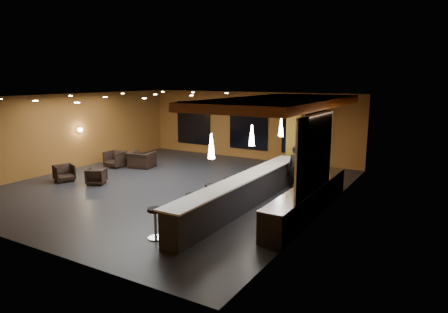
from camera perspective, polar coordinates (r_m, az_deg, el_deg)
The scene contains 35 objects.
floor at distance 15.99m, azimuth -7.13°, elevation -4.35°, with size 12.00×13.00×0.10m, color black.
ceiling at distance 15.43m, azimuth -7.45°, elevation 8.65°, with size 12.00×13.00×0.10m, color black.
wall_back at distance 21.12m, azimuth 3.64°, elevation 4.47°, with size 12.00×0.10×3.50m, color brown.
wall_front at distance 11.27m, azimuth -28.06°, elevation -2.73°, with size 12.00×0.10×3.50m, color brown.
wall_left at distance 19.86m, azimuth -21.27°, elevation 3.31°, with size 0.10×13.00×3.50m, color brown.
wall_right at distance 12.88m, azimuth 14.56°, elevation -0.17°, with size 0.10×13.00×3.50m, color brown.
wood_soffit at distance 14.29m, azimuth 8.03°, elevation 7.68°, with size 3.60×8.00×0.28m, color #A65B30.
window_left at distance 22.82m, azimuth -4.38°, elevation 4.83°, with size 2.20×0.06×2.40m, color black.
window_center at distance 21.03m, azimuth 3.51°, elevation 4.30°, with size 2.20×0.06×2.40m, color black.
window_right at distance 19.87m, azimuth 11.26°, elevation 3.71°, with size 2.20×0.06×2.40m, color black.
tile_backsplash at distance 11.92m, azimuth 12.87°, elevation 0.24°, with size 0.06×3.20×2.40m, color white.
bar_counter at distance 13.13m, azimuth 2.91°, elevation -5.23°, with size 0.60×8.00×1.00m, color black.
bar_top at distance 12.99m, azimuth 2.93°, elevation -3.01°, with size 0.78×8.10×0.05m, color silver.
prep_counter at distance 12.85m, azimuth 11.93°, elevation -6.15°, with size 0.70×6.00×0.86m, color black.
prep_top at distance 12.72m, azimuth 12.01°, elevation -4.19°, with size 0.72×6.00×0.03m, color silver.
wall_shelf_lower at distance 11.85m, azimuth 11.85°, elevation -1.75°, with size 0.30×1.50×0.03m, color silver.
wall_shelf_upper at distance 11.76m, azimuth 11.94°, elevation 0.39°, with size 0.30×1.50×0.03m, color silver.
column at distance 16.99m, azimuth 10.15°, elevation 2.69°, with size 0.60×0.60×3.50m, color brown.
wall_sconce at distance 20.04m, azimuth -19.86°, elevation 3.61°, with size 0.22×0.22×0.22m, color #FFE5B2.
pendant_0 at distance 11.02m, azimuth -1.82°, elevation 1.49°, with size 0.20×0.20×0.70m, color white.
pendant_1 at distance 13.17m, azimuth 4.00°, elevation 3.06°, with size 0.20×0.20×0.70m, color white.
pendant_2 at distance 15.43m, azimuth 8.15°, elevation 4.16°, with size 0.20×0.20×0.70m, color white.
staff_a at distance 15.31m, azimuth 10.18°, elevation -1.66°, with size 0.62×0.41×1.70m, color black.
staff_b at distance 15.58m, azimuth 12.70°, elevation -1.29°, with size 0.89×0.69×1.83m, color black.
staff_c at distance 15.26m, azimuth 13.72°, elevation -1.66°, with size 0.88×0.57×1.80m, color black.
armchair_a at distance 17.75m, azimuth -21.87°, elevation -2.20°, with size 0.74×0.76×0.69m, color black.
armchair_b at distance 16.83m, azimuth -17.77°, elevation -2.70°, with size 0.70×0.72×0.65m, color black.
armchair_c at distance 19.78m, azimuth -15.26°, elevation -0.36°, with size 0.83×0.85×0.78m, color black.
armchair_d at distance 19.39m, azimuth -11.74°, elevation -0.46°, with size 1.16×1.01×0.75m, color black.
bar_stool_0 at distance 10.81m, azimuth -9.79°, elevation -8.81°, with size 0.43×0.43×0.84m.
bar_stool_1 at distance 11.85m, azimuth -4.54°, elevation -6.81°, with size 0.44×0.44×0.86m.
bar_stool_2 at distance 12.94m, azimuth -1.85°, elevation -5.31°, with size 0.42×0.42×0.83m.
bar_stool_3 at distance 13.97m, azimuth 0.76°, elevation -4.15°, with size 0.40×0.40×0.80m.
bar_stool_4 at distance 15.18m, azimuth 3.69°, elevation -2.87°, with size 0.42×0.42×0.82m.
bar_stool_5 at distance 16.42m, azimuth 6.08°, elevation -1.75°, with size 0.44×0.44×0.86m.
Camera 1 is at (9.45, -12.18, 4.20)m, focal length 32.00 mm.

